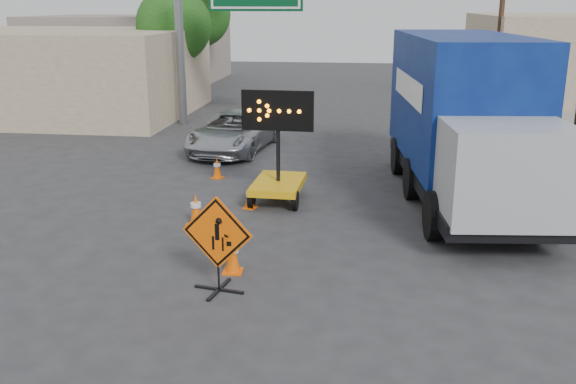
% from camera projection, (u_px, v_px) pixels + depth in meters
% --- Properties ---
extents(ground, '(100.00, 100.00, 0.00)m').
position_uv_depth(ground, '(248.00, 322.00, 10.94)').
color(ground, '#2D2D30').
rests_on(ground, ground).
extents(curb_right, '(0.40, 60.00, 0.12)m').
position_uv_depth(curb_right, '(511.00, 145.00, 24.25)').
color(curb_right, gray).
rests_on(curb_right, ground).
extents(sidewalk_right, '(4.00, 60.00, 0.15)m').
position_uv_depth(sidewalk_right, '(575.00, 147.00, 23.95)').
color(sidewalk_right, gray).
rests_on(sidewalk_right, ground).
extents(storefront_left_near, '(14.00, 10.00, 4.00)m').
position_uv_depth(storefront_left_near, '(44.00, 72.00, 31.18)').
color(storefront_left_near, '#C8B290').
rests_on(storefront_left_near, ground).
extents(storefront_left_far, '(12.00, 10.00, 4.40)m').
position_uv_depth(storefront_left_far, '(130.00, 48.00, 44.56)').
color(storefront_left_far, gray).
rests_on(storefront_left_far, ground).
extents(building_right_far, '(10.00, 14.00, 4.60)m').
position_uv_depth(building_right_far, '(568.00, 56.00, 37.12)').
color(building_right_far, '#C8B290').
rests_on(building_right_far, ground).
extents(highway_gantry, '(6.18, 0.38, 6.90)m').
position_uv_depth(highway_gantry, '(225.00, 7.00, 27.14)').
color(highway_gantry, slate).
rests_on(highway_gantry, ground).
extents(utility_pole_far, '(1.80, 0.26, 9.00)m').
position_uv_depth(utility_pole_far, '(501.00, 15.00, 31.39)').
color(utility_pole_far, '#442C1D').
rests_on(utility_pole_far, ground).
extents(tree_left_near, '(3.71, 3.71, 6.03)m').
position_uv_depth(tree_left_near, '(174.00, 26.00, 31.70)').
color(tree_left_near, '#442C1D').
rests_on(tree_left_near, ground).
extents(tree_left_far, '(4.10, 4.10, 6.66)m').
position_uv_depth(tree_left_far, '(197.00, 14.00, 39.31)').
color(tree_left_far, '#442C1D').
rests_on(tree_left_far, ground).
extents(construction_sign, '(1.39, 0.99, 1.87)m').
position_uv_depth(construction_sign, '(217.00, 242.00, 11.87)').
color(construction_sign, black).
rests_on(construction_sign, ground).
extents(arrow_board, '(1.93, 2.18, 3.05)m').
position_uv_depth(arrow_board, '(278.00, 177.00, 17.46)').
color(arrow_board, '#E1A40C').
rests_on(arrow_board, ground).
extents(pickup_truck, '(2.95, 5.39, 1.43)m').
position_uv_depth(pickup_truck, '(234.00, 131.00, 23.47)').
color(pickup_truck, '#B0B3B8').
rests_on(pickup_truck, ground).
extents(box_truck, '(3.72, 9.54, 4.42)m').
position_uv_depth(box_truck, '(465.00, 128.00, 17.25)').
color(box_truck, black).
rests_on(box_truck, ground).
extents(cone_a, '(0.41, 0.41, 0.77)m').
position_uv_depth(cone_a, '(232.00, 254.00, 12.88)').
color(cone_a, '#FF5E05').
rests_on(cone_a, ground).
extents(cone_b, '(0.54, 0.54, 0.80)m').
position_uv_depth(cone_b, '(196.00, 209.00, 15.66)').
color(cone_b, '#FF5E05').
rests_on(cone_b, ground).
extents(cone_c, '(0.40, 0.40, 0.64)m').
position_uv_depth(cone_c, '(250.00, 197.00, 16.95)').
color(cone_c, '#FF5E05').
rests_on(cone_c, ground).
extents(cone_d, '(0.43, 0.43, 0.66)m').
position_uv_depth(cone_d, '(217.00, 168.00, 19.86)').
color(cone_d, '#FF5E05').
rests_on(cone_d, ground).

